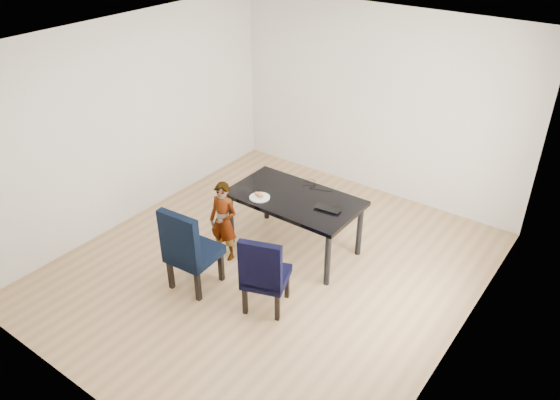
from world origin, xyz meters
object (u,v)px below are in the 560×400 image
Objects in this scene: child at (223,221)px; laptop at (329,207)px; chair_right at (266,270)px; dining_table at (294,223)px; plate at (260,197)px; chair_left at (194,246)px.

laptop is (1.06, 0.68, 0.25)m from child.
dining_table is at bearing 89.74° from chair_right.
chair_right reaches higher than dining_table.
dining_table is at bearing -2.61° from laptop.
laptop is (0.09, 1.10, 0.29)m from chair_right.
dining_table is 5.06× the size of laptop.
plate is at bearing 48.02° from child.
child is at bearing 136.83° from chair_right.
child is (-0.59, -0.65, 0.14)m from dining_table.
laptop is at bearing 3.74° from dining_table.
chair_left is 1.63m from laptop.
chair_right is (0.38, -1.07, 0.10)m from dining_table.
chair_left reaches higher than child.
plate is at bearing -140.69° from dining_table.
child reaches higher than dining_table.
child is at bearing -132.14° from dining_table.
chair_right is 1.06m from child.
chair_left is at bearing 46.57° from laptop.
dining_table is 1.69× the size of chair_right.
child is 3.25× the size of laptop.
child is at bearing -124.32° from plate.
dining_table is 1.56× the size of child.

